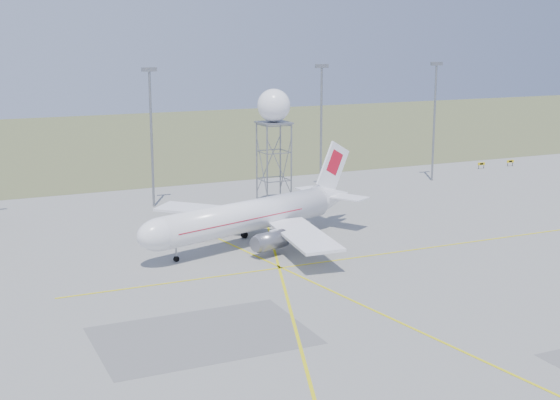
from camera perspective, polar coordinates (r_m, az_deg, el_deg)
name	(u,v)px	position (r m, az deg, el deg)	size (l,w,h in m)	color
ground	(504,361)	(65.35, 16.09, -11.26)	(400.00, 400.00, 0.00)	#A1A19B
grass_strip	(110,141)	(190.87, -12.30, 4.25)	(400.00, 120.00, 0.03)	#546537
mast_b	(151,126)	(115.66, -9.41, 5.37)	(2.20, 0.50, 20.50)	gray
mast_c	(321,117)	(125.89, 3.04, 6.06)	(2.20, 0.50, 20.50)	gray
mast_d	(435,112)	(137.43, 11.24, 6.36)	(2.20, 0.50, 20.50)	gray
taxi_sign_near	(481,164)	(153.04, 14.51, 2.56)	(1.60, 0.17, 1.20)	black
taxi_sign_far	(510,162)	(157.51, 16.50, 2.71)	(1.60, 0.17, 1.20)	black
airliner_main	(250,216)	(94.89, -2.22, -1.21)	(32.85, 31.03, 11.42)	white
radar_tower	(274,141)	(114.34, -0.45, 4.31)	(4.82, 4.82, 17.46)	gray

